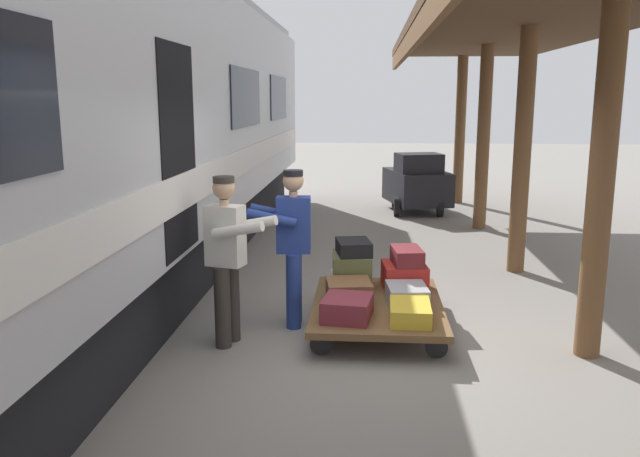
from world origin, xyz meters
TOP-DOWN VIEW (x-y plane):
  - ground_plane at (0.00, 0.00)m, footprint 60.00×60.00m
  - platform_canopy at (-1.96, 0.00)m, footprint 3.20×19.43m
  - train_car at (3.43, 0.00)m, footprint 3.02×20.03m
  - luggage_cart at (-0.00, -0.60)m, footprint 1.38×1.96m
  - suitcase_burgundy_valise at (0.31, -0.06)m, footprint 0.53×0.58m
  - suitcase_red_plastic at (-0.31, -1.14)m, footprint 0.54×0.57m
  - suitcase_brown_leather at (0.31, -0.60)m, footprint 0.53×0.54m
  - suitcase_gray_aluminum at (-0.31, -0.60)m, footprint 0.46×0.55m
  - suitcase_cream_canvas at (0.31, -1.14)m, footprint 0.48×0.51m
  - suitcase_yellow_case at (-0.31, -0.06)m, footprint 0.41×0.62m
  - suitcase_olive_duffel at (0.29, -1.15)m, footprint 0.47×0.56m
  - suitcase_maroon_trunk at (-0.34, -1.13)m, footprint 0.38×0.54m
  - suitcase_black_hardshell at (0.27, -1.14)m, footprint 0.45×0.54m
  - porter_in_overalls at (0.92, -0.63)m, footprint 0.68×0.45m
  - porter_by_door at (1.49, -0.03)m, footprint 0.73×0.54m
  - baggage_tug at (-0.95, -7.93)m, footprint 1.48×1.91m

SIDE VIEW (x-z plane):
  - ground_plane at x=0.00m, z-range 0.00..0.00m
  - luggage_cart at x=0.00m, z-range 0.10..0.39m
  - suitcase_cream_canvas at x=0.31m, z-range 0.29..0.45m
  - suitcase_yellow_case at x=-0.31m, z-range 0.29..0.46m
  - suitcase_gray_aluminum at x=-0.31m, z-range 0.29..0.48m
  - suitcase_burgundy_valise at x=0.31m, z-range 0.29..0.51m
  - suitcase_brown_leather at x=0.31m, z-range 0.29..0.52m
  - suitcase_red_plastic at x=-0.31m, z-range 0.29..0.58m
  - suitcase_olive_duffel at x=0.29m, z-range 0.45..0.68m
  - baggage_tug at x=-0.95m, z-range -0.02..1.28m
  - suitcase_maroon_trunk at x=-0.34m, z-range 0.58..0.77m
  - suitcase_black_hardshell at x=0.27m, z-range 0.68..0.85m
  - porter_in_overalls at x=0.92m, z-range 0.07..1.78m
  - porter_by_door at x=1.49m, z-range 0.07..1.78m
  - train_car at x=3.43m, z-range 0.06..4.06m
  - platform_canopy at x=-1.96m, z-range 1.48..5.04m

